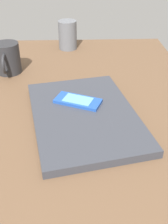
% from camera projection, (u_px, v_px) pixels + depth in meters
% --- Properties ---
extents(desk_surface, '(1.20, 0.80, 0.03)m').
position_uv_depth(desk_surface, '(61.00, 126.00, 0.69)').
color(desk_surface, brown).
rests_on(desk_surface, ground).
extents(laptop_closed, '(0.40, 0.31, 0.02)m').
position_uv_depth(laptop_closed, '(84.00, 115.00, 0.69)').
color(laptop_closed, '#33353D').
rests_on(laptop_closed, desk_surface).
extents(cell_phone_on_laptop, '(0.10, 0.13, 0.01)m').
position_uv_depth(cell_phone_on_laptop, '(78.00, 101.00, 0.72)').
color(cell_phone_on_laptop, '#1E479E').
rests_on(cell_phone_on_laptop, laptop_closed).
extents(coffee_mug, '(0.12, 0.08, 0.10)m').
position_uv_depth(coffee_mug, '(8.00, 58.00, 0.89)').
color(coffee_mug, '#262628').
rests_on(coffee_mug, desk_surface).
extents(pen_cup, '(0.07, 0.07, 0.11)m').
position_uv_depth(pen_cup, '(68.00, 35.00, 1.07)').
color(pen_cup, '#595B60').
rests_on(pen_cup, desk_surface).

